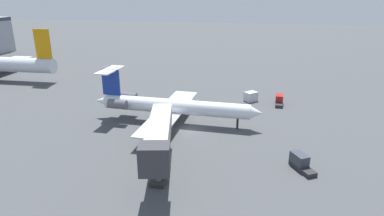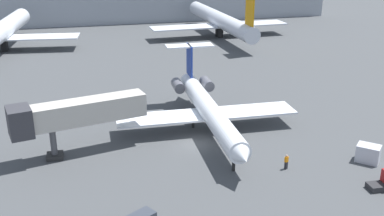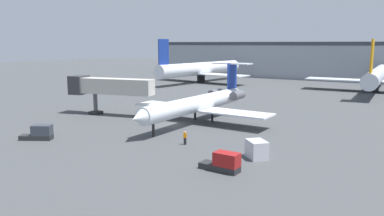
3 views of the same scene
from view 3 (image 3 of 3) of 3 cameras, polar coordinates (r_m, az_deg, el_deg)
ground_plane at (r=57.42m, az=-2.96°, el=-2.57°), size 400.00×400.00×0.10m
regional_jet at (r=58.79m, az=1.26°, el=0.81°), size 23.18×29.15×8.75m
jet_bridge at (r=66.19m, az=-12.83°, el=3.16°), size 15.40×6.24×6.59m
ground_crew_marshaller at (r=46.05m, az=-1.06°, el=-4.48°), size 0.48×0.42×1.69m
baggage_tug_lead at (r=36.82m, az=4.76°, el=-8.21°), size 4.05×1.56×1.90m
baggage_tug_trailing at (r=52.13m, az=-21.94°, el=-3.54°), size 4.16×3.23×1.90m
cargo_container_uld at (r=41.25m, az=9.70°, el=-6.15°), size 2.99×2.98×1.94m
terminal_building at (r=143.64m, az=19.14°, el=6.85°), size 122.85×25.66×12.65m
parked_airliner_west_end at (r=118.85m, az=1.31°, el=5.88°), size 32.30×38.05×13.30m
parked_airliner_west_mid at (r=105.34m, az=25.99°, el=4.34°), size 34.13×40.49×13.02m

